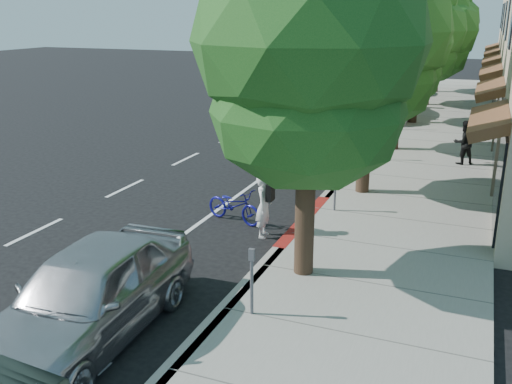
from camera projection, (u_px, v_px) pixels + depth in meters
The scene contains 18 objects.
ground at pixel (292, 238), 14.03m from camera, with size 120.00×120.00×0.00m, color black.
sidewalk at pixel (424, 166), 20.28m from camera, with size 4.60×56.00×0.15m, color gray.
curb at pixel (360, 160), 21.09m from camera, with size 0.30×56.00×0.15m, color #9E998E.
curb_red_segment at pixel (304, 222), 14.89m from camera, with size 0.32×4.00×0.15m, color maroon.
street_tree_0 at pixel (309, 48), 10.52m from camera, with size 4.48×4.48×7.55m.
street_tree_1 at pixel (371, 35), 15.83m from camera, with size 4.52×4.52×7.59m.
street_tree_2 at pixel (401, 45), 21.32m from camera, with size 3.89×3.89×6.63m.
street_tree_3 at pixel (420, 33), 26.55m from camera, with size 4.35×4.35×7.09m.
street_tree_4 at pixel (432, 32), 31.91m from camera, with size 5.22×5.22×7.15m.
street_tree_5 at pixel (441, 24), 37.13m from camera, with size 4.98×4.98×7.49m.
cyclist at pixel (264, 206), 13.93m from camera, with size 0.58×0.38×1.59m, color white.
bicycle at pixel (234, 205), 15.02m from camera, with size 0.60×1.72×0.91m, color navy.
silver_suv at pixel (303, 136), 21.65m from camera, with size 2.66×5.77×1.60m, color silver.
dark_sedan at pixel (334, 127), 23.91m from camera, with size 1.44×4.14×1.36m, color black.
white_pickup at pixel (384, 101), 29.34m from camera, with size 2.56×6.29×1.83m, color white.
dark_suv_far at pixel (401, 83), 36.90m from camera, with size 2.01×4.99×1.70m, color black.
near_car_a at pixel (89, 294), 9.54m from camera, with size 1.94×4.83×1.65m, color #B1B1B6.
pedestrian at pixel (464, 142), 20.05m from camera, with size 0.75×0.59×1.55m, color black.
Camera 1 is at (3.98, -12.43, 5.35)m, focal length 40.00 mm.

